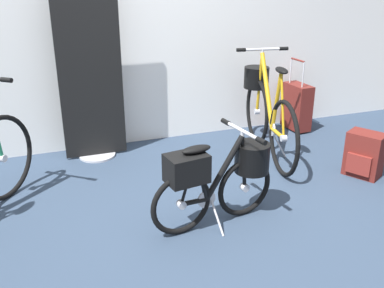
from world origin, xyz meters
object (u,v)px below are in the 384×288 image
object	(u,v)px
floor_banner_stand	(91,80)
folding_bike_foreground	(220,175)
display_bike_left	(266,109)
backpack_on_floor	(364,155)
rolling_suitcase	(297,106)

from	to	relation	value
floor_banner_stand	folding_bike_foreground	size ratio (longest dim) A/B	1.74
display_bike_left	backpack_on_floor	bearing A→B (deg)	-53.74
folding_bike_foreground	backpack_on_floor	size ratio (longest dim) A/B	2.44
folding_bike_foreground	floor_banner_stand	bearing A→B (deg)	113.08
rolling_suitcase	display_bike_left	bearing A→B (deg)	-145.02
backpack_on_floor	folding_bike_foreground	bearing A→B (deg)	-169.43
folding_bike_foreground	display_bike_left	bearing A→B (deg)	48.29
floor_banner_stand	folding_bike_foreground	bearing A→B (deg)	-66.92
floor_banner_stand	rolling_suitcase	distance (m)	2.36
rolling_suitcase	backpack_on_floor	distance (m)	1.27
floor_banner_stand	display_bike_left	distance (m)	1.73
rolling_suitcase	backpack_on_floor	xyz separation A→B (m)	(-0.10, -1.27, -0.08)
rolling_suitcase	backpack_on_floor	bearing A→B (deg)	-94.31
floor_banner_stand	folding_bike_foreground	world-z (taller)	floor_banner_stand
folding_bike_foreground	rolling_suitcase	world-z (taller)	rolling_suitcase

